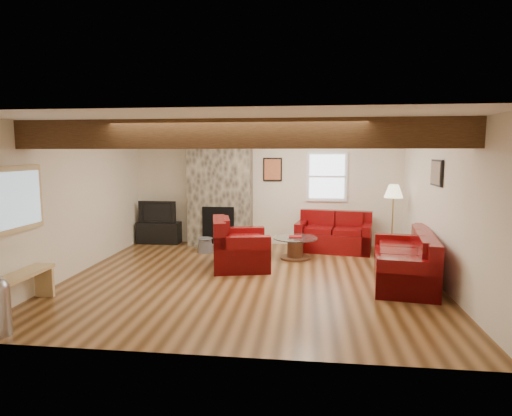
% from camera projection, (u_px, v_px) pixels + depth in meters
% --- Properties ---
extents(room, '(8.00, 8.00, 8.00)m').
position_uv_depth(room, '(250.00, 204.00, 6.93)').
color(room, '#4E2F14').
rests_on(room, ground).
extents(floor, '(6.00, 6.00, 0.00)m').
position_uv_depth(floor, '(250.00, 278.00, 7.09)').
color(floor, '#4E2F14').
rests_on(floor, ground).
extents(oak_beam, '(6.00, 0.36, 0.38)m').
position_uv_depth(oak_beam, '(237.00, 134.00, 5.56)').
color(oak_beam, '#341E0F').
rests_on(oak_beam, room).
extents(chimney_breast, '(1.40, 0.67, 2.50)m').
position_uv_depth(chimney_breast, '(220.00, 191.00, 9.50)').
color(chimney_breast, '#37312A').
rests_on(chimney_breast, floor).
extents(back_window, '(0.90, 0.08, 1.10)m').
position_uv_depth(back_window, '(327.00, 177.00, 9.40)').
color(back_window, white).
rests_on(back_window, room).
extents(hatch_window, '(0.08, 1.00, 0.90)m').
position_uv_depth(hatch_window, '(18.00, 199.00, 5.77)').
color(hatch_window, tan).
rests_on(hatch_window, room).
extents(ceiling_dome, '(0.40, 0.40, 0.18)m').
position_uv_depth(ceiling_dome, '(307.00, 132.00, 7.56)').
color(ceiling_dome, white).
rests_on(ceiling_dome, room).
extents(artwork_back, '(0.42, 0.06, 0.52)m').
position_uv_depth(artwork_back, '(273.00, 169.00, 9.52)').
color(artwork_back, black).
rests_on(artwork_back, room).
extents(artwork_right, '(0.06, 0.55, 0.42)m').
position_uv_depth(artwork_right, '(436.00, 173.00, 6.81)').
color(artwork_right, black).
rests_on(artwork_right, room).
extents(sofa_three, '(1.16, 2.19, 0.81)m').
position_uv_depth(sofa_three, '(403.00, 257.00, 6.89)').
color(sofa_three, '#480505').
rests_on(sofa_three, floor).
extents(loveseat, '(1.67, 1.14, 0.82)m').
position_uv_depth(loveseat, '(334.00, 232.00, 9.06)').
color(loveseat, '#480505').
rests_on(loveseat, floor).
extents(armchair_red, '(1.19, 1.30, 0.90)m').
position_uv_depth(armchair_red, '(240.00, 243.00, 7.73)').
color(armchair_red, '#480505').
rests_on(armchair_red, floor).
extents(coffee_table, '(0.87, 0.87, 0.46)m').
position_uv_depth(coffee_table, '(295.00, 248.00, 8.38)').
color(coffee_table, '#462616').
rests_on(coffee_table, floor).
extents(tv_cabinet, '(0.97, 0.39, 0.49)m').
position_uv_depth(tv_cabinet, '(159.00, 233.00, 9.83)').
color(tv_cabinet, black).
rests_on(tv_cabinet, floor).
extents(television, '(0.87, 0.11, 0.50)m').
position_uv_depth(television, '(158.00, 211.00, 9.77)').
color(television, black).
rests_on(television, tv_cabinet).
extents(floor_lamp, '(0.37, 0.37, 1.44)m').
position_uv_depth(floor_lamp, '(394.00, 195.00, 8.48)').
color(floor_lamp, tan).
rests_on(floor_lamp, floor).
extents(pine_bench, '(0.30, 1.28, 0.48)m').
position_uv_depth(pine_bench, '(17.00, 294.00, 5.58)').
color(pine_bench, tan).
rests_on(pine_bench, floor).
extents(coal_bucket, '(0.33, 0.33, 0.31)m').
position_uv_depth(coal_bucket, '(205.00, 245.00, 8.93)').
color(coal_bucket, slate).
rests_on(coal_bucket, floor).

